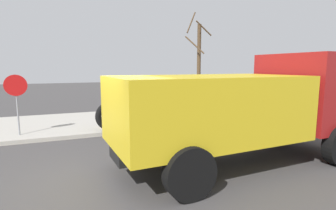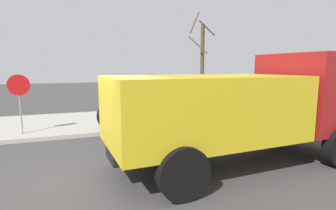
# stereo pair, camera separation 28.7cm
# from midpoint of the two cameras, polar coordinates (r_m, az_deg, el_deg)

# --- Properties ---
(ground_plane) EXTENTS (80.00, 80.00, 0.00)m
(ground_plane) POSITION_cam_midpoint_polar(r_m,az_deg,el_deg) (6.70, -14.73, -15.16)
(ground_plane) COLOR #423F3F
(sidewalk_curb) EXTENTS (36.00, 5.00, 0.15)m
(sidewalk_curb) POSITION_cam_midpoint_polar(r_m,az_deg,el_deg) (12.90, -18.52, -3.64)
(sidewalk_curb) COLOR #ADA89E
(sidewalk_curb) RESTS_ON ground
(fire_hydrant) EXTENTS (0.22, 0.50, 0.88)m
(fire_hydrant) POSITION_cam_midpoint_polar(r_m,az_deg,el_deg) (11.23, -14.00, -2.35)
(fire_hydrant) COLOR yellow
(fire_hydrant) RESTS_ON sidewalk_curb
(loose_tire) EXTENTS (1.13, 0.51, 1.11)m
(loose_tire) POSITION_cam_midpoint_polar(r_m,az_deg,el_deg) (10.76, -13.24, -2.31)
(loose_tire) COLOR black
(loose_tire) RESTS_ON sidewalk_curb
(stop_sign) EXTENTS (0.76, 0.08, 2.20)m
(stop_sign) POSITION_cam_midpoint_polar(r_m,az_deg,el_deg) (11.05, -30.31, 2.14)
(stop_sign) COLOR gray
(stop_sign) RESTS_ON sidewalk_curb
(dump_truck_yellow) EXTENTS (7.11, 3.07, 3.00)m
(dump_truck_yellow) POSITION_cam_midpoint_polar(r_m,az_deg,el_deg) (7.52, 15.61, 0.13)
(dump_truck_yellow) COLOR gold
(dump_truck_yellow) RESTS_ON ground
(bare_tree) EXTENTS (1.31, 1.55, 5.50)m
(bare_tree) POSITION_cam_midpoint_polar(r_m,az_deg,el_deg) (14.96, 5.97, 8.50)
(bare_tree) COLOR #4C3823
(bare_tree) RESTS_ON sidewalk_curb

